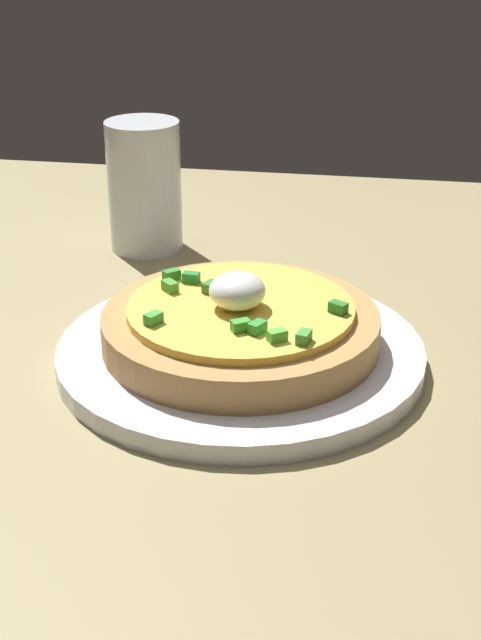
{
  "coord_description": "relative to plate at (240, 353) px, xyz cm",
  "views": [
    {
      "loc": [
        11.11,
        -67.28,
        35.61
      ],
      "look_at": [
        0.95,
        -7.98,
        6.65
      ],
      "focal_mm": 50.83,
      "sensor_mm": 36.0,
      "label": 1
    }
  ],
  "objects": [
    {
      "name": "cup_far",
      "position": [
        -13.19,
        22.1,
        5.12
      ],
      "size": [
        7.09,
        7.09,
        12.55
      ],
      "color": "silver",
      "rests_on": "dining_table"
    },
    {
      "name": "plate",
      "position": [
        0.0,
        0.0,
        0.0
      ],
      "size": [
        27.46,
        27.46,
        1.5
      ],
      "primitive_type": "cylinder",
      "color": "white",
      "rests_on": "dining_table"
    },
    {
      "name": "pizza",
      "position": [
        -0.01,
        -0.02,
        2.38
      ],
      "size": [
        20.57,
        20.57,
        5.87
      ],
      "color": "tan",
      "rests_on": "plate"
    },
    {
      "name": "dining_table",
      "position": [
        -0.95,
        7.98,
        -2.32
      ],
      "size": [
        109.4,
        83.55,
        3.15
      ],
      "primitive_type": "cube",
      "color": "#928459",
      "rests_on": "ground"
    }
  ]
}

